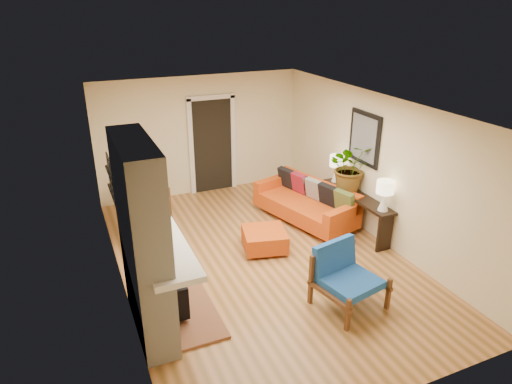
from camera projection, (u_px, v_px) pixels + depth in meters
The scene contains 10 objects.
room_shell at pixel (236, 143), 9.69m from camera, with size 6.50×6.50×6.50m.
fireplace at pixel (147, 245), 5.67m from camera, with size 1.09×1.68×2.60m.
sofa at pixel (308, 202), 8.98m from camera, with size 1.45×2.28×0.83m.
ottoman at pixel (265, 239), 7.93m from camera, with size 0.87×0.87×0.37m.
blue_chair at pixel (344, 273), 6.45m from camera, with size 1.01×0.99×0.90m.
dining_table at pixel (149, 198), 8.40m from camera, with size 0.88×1.94×1.03m.
console_table at pixel (357, 202), 8.47m from camera, with size 0.34×1.85×0.72m.
lamp_near at pixel (385, 192), 7.67m from camera, with size 0.30×0.30×0.54m.
lamp_far at pixel (337, 165), 8.91m from camera, with size 0.30×0.30×0.54m.
houseplant at pixel (351, 167), 8.45m from camera, with size 0.84×0.73×0.93m, color #1E5919.
Camera 1 is at (-2.73, -6.09, 4.06)m, focal length 32.00 mm.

